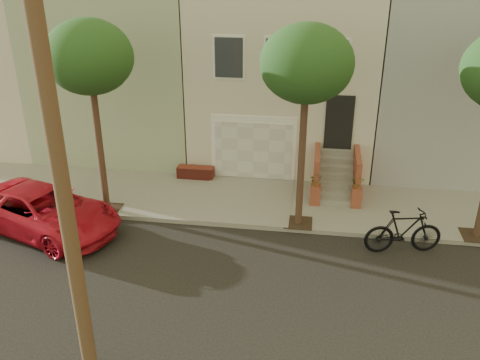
# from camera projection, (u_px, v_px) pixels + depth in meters

# --- Properties ---
(ground) EXTENTS (90.00, 90.00, 0.00)m
(ground) POSITION_uv_depth(u_px,v_px,m) (252.00, 298.00, 13.34)
(ground) COLOR black
(ground) RESTS_ON ground
(sidewalk) EXTENTS (40.00, 3.70, 0.15)m
(sidewalk) POSITION_uv_depth(u_px,v_px,m) (272.00, 203.00, 18.12)
(sidewalk) COLOR gray
(sidewalk) RESTS_ON ground
(house_row) EXTENTS (33.10, 11.70, 7.00)m
(house_row) POSITION_uv_depth(u_px,v_px,m) (287.00, 67.00, 21.89)
(house_row) COLOR beige
(house_row) RESTS_ON sidewalk
(tree_left) EXTENTS (2.70, 2.57, 6.30)m
(tree_left) POSITION_uv_depth(u_px,v_px,m) (89.00, 58.00, 15.41)
(tree_left) COLOR #2D2116
(tree_left) RESTS_ON sidewalk
(tree_mid) EXTENTS (2.70, 2.57, 6.30)m
(tree_mid) POSITION_uv_depth(u_px,v_px,m) (307.00, 65.00, 14.53)
(tree_mid) COLOR #2D2116
(tree_mid) RESTS_ON sidewalk
(pickup_truck) EXTENTS (5.62, 3.95, 1.43)m
(pickup_truck) POSITION_uv_depth(u_px,v_px,m) (44.00, 211.00, 16.20)
(pickup_truck) COLOR #B51122
(pickup_truck) RESTS_ON ground
(motorcycle) EXTENTS (2.39, 1.10, 1.39)m
(motorcycle) POSITION_uv_depth(u_px,v_px,m) (403.00, 231.00, 15.07)
(motorcycle) COLOR black
(motorcycle) RESTS_ON ground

